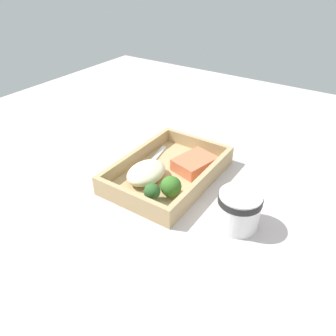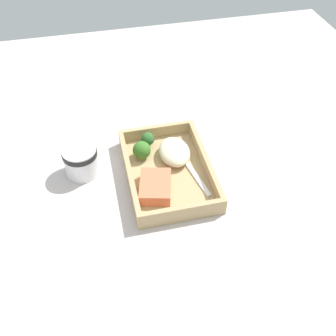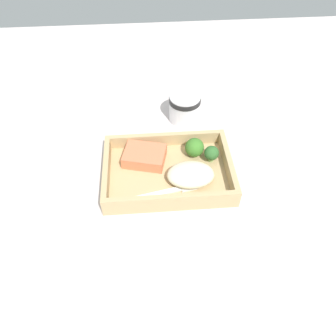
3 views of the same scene
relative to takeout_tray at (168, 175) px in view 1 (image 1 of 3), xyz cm
name	(u,v)px [view 1 (image 1 of 3)]	position (x,y,z in cm)	size (l,w,h in cm)	color
ground_plane	(168,181)	(0.00, 0.00, -1.60)	(160.00, 160.00, 2.00)	beige
takeout_tray	(168,175)	(0.00, 0.00, 0.00)	(28.98, 19.97, 1.20)	tan
tray_rim	(168,167)	(0.00, 0.00, 2.28)	(28.98, 19.97, 3.36)	tan
salmon_fillet	(195,164)	(-5.18, 4.19, 2.07)	(9.47, 7.08, 2.93)	#E6714C
mashed_potatoes	(146,173)	(4.81, -2.75, 2.50)	(10.49, 7.66, 3.79)	beige
broccoli_floret_1	(171,187)	(6.71, 5.19, 2.96)	(4.53, 4.53, 4.69)	#7DA35F
broccoli_floret_2	(152,192)	(10.40, 2.97, 3.00)	(3.46, 3.46, 4.24)	#7FA25D
fork	(150,164)	(-0.88, -5.78, 0.82)	(15.81, 4.80, 0.44)	white
paper_cup	(239,208)	(6.00, 20.20, 3.60)	(8.37, 8.37, 7.54)	white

